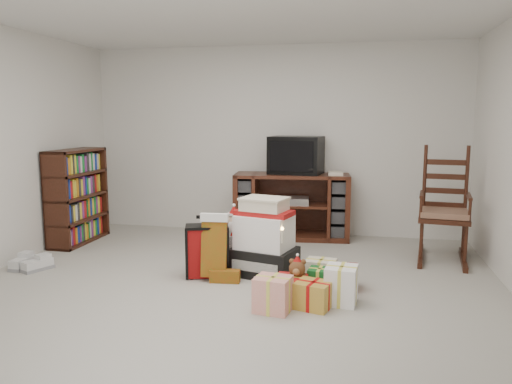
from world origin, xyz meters
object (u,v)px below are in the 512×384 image
at_px(red_suitcase, 207,251).
at_px(sneaker_pair, 30,264).
at_px(santa_figurine, 268,252).
at_px(crt_television, 296,155).
at_px(gift_cluster, 314,284).
at_px(gift_pile, 264,242).
at_px(tv_stand, 292,206).
at_px(rocking_chair, 443,219).
at_px(bookshelf, 77,198).
at_px(mrs_claus_figurine, 234,241).
at_px(teddy_bear, 297,279).

relative_size(red_suitcase, sneaker_pair, 1.53).
distance_m(santa_figurine, sneaker_pair, 2.48).
bearing_deg(crt_television, gift_cluster, -70.96).
relative_size(gift_pile, gift_cluster, 0.72).
relative_size(gift_pile, red_suitcase, 1.26).
distance_m(tv_stand, crt_television, 0.66).
bearing_deg(crt_television, rocking_chair, -14.16).
bearing_deg(tv_stand, gift_pile, -97.37).
bearing_deg(bookshelf, gift_pile, -18.01).
height_order(gift_pile, sneaker_pair, gift_pile).
xyz_separation_m(bookshelf, gift_cluster, (3.09, -1.36, -0.44)).
xyz_separation_m(red_suitcase, gift_cluster, (1.09, -0.36, -0.14)).
bearing_deg(mrs_claus_figurine, rocking_chair, 16.33).
bearing_deg(santa_figurine, tv_stand, 89.97).
bearing_deg(teddy_bear, rocking_chair, 46.02).
bearing_deg(gift_pile, bookshelf, 176.42).
xyz_separation_m(santa_figurine, mrs_claus_figurine, (-0.44, 0.41, -0.01)).
distance_m(rocking_chair, gift_pile, 2.06).
bearing_deg(sneaker_pair, mrs_claus_figurine, 26.24).
bearing_deg(gift_cluster, mrs_claus_figurine, 137.86).
bearing_deg(red_suitcase, sneaker_pair, 167.16).
xyz_separation_m(gift_pile, santa_figurine, (0.05, -0.10, -0.08)).
distance_m(gift_cluster, crt_television, 2.42).
relative_size(santa_figurine, sneaker_pair, 1.71).
bearing_deg(mrs_claus_figurine, santa_figurine, -42.95).
relative_size(red_suitcase, santa_figurine, 0.90).
bearing_deg(tv_stand, crt_television, 35.29).
height_order(red_suitcase, crt_television, crt_television).
bearing_deg(tv_stand, bookshelf, -168.93).
height_order(rocking_chair, crt_television, crt_television).
bearing_deg(rocking_chair, gift_pile, -144.74).
bearing_deg(gift_cluster, rocking_chair, 49.75).
height_order(tv_stand, mrs_claus_figurine, tv_stand).
height_order(red_suitcase, sneaker_pair, red_suitcase).
distance_m(bookshelf, sneaker_pair, 1.27).
xyz_separation_m(bookshelf, santa_figurine, (2.59, -0.92, -0.30)).
bearing_deg(bookshelf, red_suitcase, -26.51).
distance_m(bookshelf, mrs_claus_figurine, 2.23).
height_order(rocking_chair, santa_figurine, rocking_chair).
distance_m(gift_pile, gift_cluster, 0.80).
height_order(tv_stand, gift_cluster, tv_stand).
bearing_deg(gift_cluster, sneaker_pair, 175.94).
distance_m(teddy_bear, crt_television, 2.36).
height_order(tv_stand, teddy_bear, tv_stand).
bearing_deg(gift_pile, rocking_chair, 42.33).
xyz_separation_m(santa_figurine, crt_television, (0.05, 1.73, 0.82)).
relative_size(red_suitcase, teddy_bear, 1.86).
relative_size(santa_figurine, mrs_claus_figurine, 1.06).
bearing_deg(gift_cluster, tv_stand, 103.13).
bearing_deg(mrs_claus_figurine, gift_pile, -38.89).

